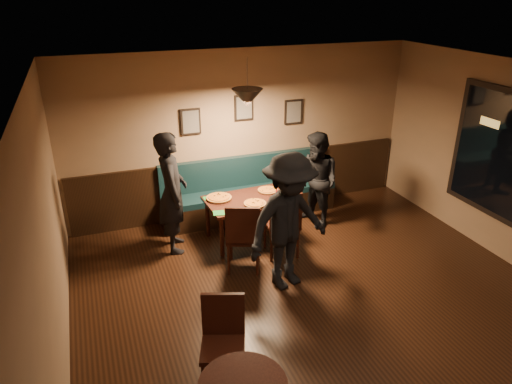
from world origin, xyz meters
TOP-DOWN VIEW (x-y plane):
  - floor at (0.00, 0.00)m, footprint 7.00×7.00m
  - ceiling at (0.00, 0.00)m, footprint 7.00×7.00m
  - wall_back at (0.00, 3.50)m, footprint 6.00×0.00m
  - wall_left at (-3.00, 0.00)m, footprint 0.00×7.00m
  - wainscot at (0.00, 3.47)m, footprint 5.88×0.06m
  - booth_bench at (0.00, 3.20)m, footprint 3.00×0.60m
  - picture_left at (-0.90, 3.47)m, footprint 0.32×0.04m
  - picture_center at (0.00, 3.47)m, footprint 0.32×0.04m
  - picture_right at (0.90, 3.47)m, footprint 0.32×0.04m
  - pendant_lamp at (-0.30, 2.44)m, footprint 0.44×0.44m
  - dining_table at (-0.30, 2.44)m, footprint 1.32×0.89m
  - chair_near_left at (-0.64, 1.68)m, footprint 0.60×0.60m
  - chair_near_right at (0.01, 1.85)m, footprint 0.53×0.53m
  - diner_left at (-1.44, 2.56)m, footprint 0.53×0.73m
  - diner_right at (0.89, 2.48)m, footprint 0.79×0.91m
  - diner_front at (-0.23, 1.09)m, footprint 1.34×0.98m
  - pizza_a at (-0.72, 2.60)m, footprint 0.39×0.39m
  - pizza_b at (-0.27, 2.22)m, footprint 0.43×0.43m
  - pizza_c at (0.10, 2.62)m, footprint 0.33×0.33m
  - soda_glass at (0.26, 2.10)m, footprint 0.09×0.09m
  - tabasco_bottle at (0.17, 2.42)m, footprint 0.03×0.03m
  - napkin_a at (-0.87, 2.69)m, footprint 0.14×0.14m
  - napkin_b at (-0.86, 2.14)m, footprint 0.19×0.19m
  - cutlery_set at (-0.36, 2.05)m, footprint 0.21×0.02m
  - cafe_chair_far at (-1.54, -0.29)m, footprint 0.55×0.55m

SIDE VIEW (x-z plane):
  - floor at x=0.00m, z-range 0.00..0.00m
  - dining_table at x=-0.30m, z-range 0.00..0.68m
  - cafe_chair_far at x=-1.54m, z-range 0.00..0.97m
  - wainscot at x=0.00m, z-range 0.00..1.00m
  - booth_bench at x=0.00m, z-range 0.00..1.00m
  - chair_near_left at x=-0.64m, z-range 0.00..1.04m
  - chair_near_right at x=0.01m, z-range 0.00..1.05m
  - cutlery_set at x=-0.36m, z-range 0.68..0.69m
  - napkin_a at x=-0.87m, z-range 0.68..0.69m
  - napkin_b at x=-0.86m, z-range 0.68..0.69m
  - pizza_c at x=0.10m, z-range 0.68..0.72m
  - pizza_b at x=-0.27m, z-range 0.68..0.72m
  - pizza_a at x=-0.72m, z-range 0.68..0.73m
  - tabasco_bottle at x=0.17m, z-range 0.68..0.80m
  - soda_glass at x=0.26m, z-range 0.68..0.85m
  - diner_right at x=0.89m, z-range 0.00..1.60m
  - diner_left at x=-1.44m, z-range 0.00..1.84m
  - diner_front at x=-0.23m, z-range 0.00..1.86m
  - wall_back at x=0.00m, z-range -1.60..4.40m
  - wall_left at x=-3.00m, z-range -2.10..4.90m
  - picture_left at x=-0.90m, z-range 1.49..1.91m
  - picture_right at x=0.90m, z-range 1.49..1.91m
  - picture_center at x=0.00m, z-range 1.64..2.06m
  - pendant_lamp at x=-0.30m, z-range 2.12..2.38m
  - ceiling at x=0.00m, z-range 2.80..2.80m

